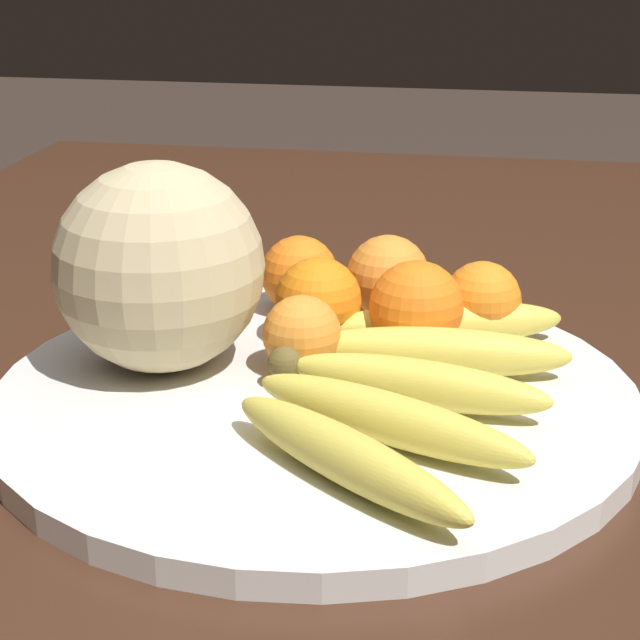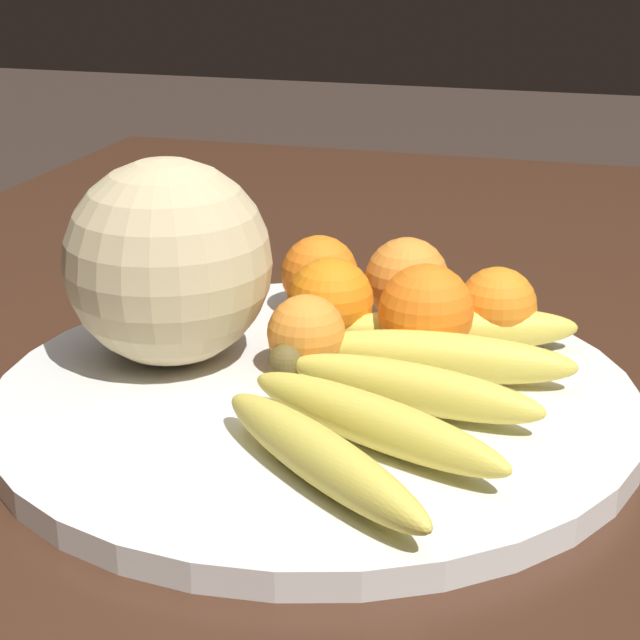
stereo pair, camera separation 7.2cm
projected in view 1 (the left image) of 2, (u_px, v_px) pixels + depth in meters
kitchen_table at (326, 473)px, 0.82m from camera, size 1.62×1.11×0.70m
fruit_bowl at (320, 398)px, 0.74m from camera, size 0.45×0.45×0.02m
melon at (159, 267)px, 0.75m from camera, size 0.15×0.15×0.15m
banana_bunch at (409, 380)px, 0.71m from camera, size 0.34×0.22×0.04m
orange_front_left at (482, 300)px, 0.82m from camera, size 0.06×0.06×0.06m
orange_front_right at (318, 301)px, 0.81m from camera, size 0.07×0.07×0.07m
orange_mid_center at (302, 334)px, 0.76m from camera, size 0.06×0.06×0.06m
orange_back_left at (299, 274)px, 0.87m from camera, size 0.06×0.06×0.06m
orange_back_right at (388, 276)px, 0.86m from camera, size 0.07×0.07×0.07m
orange_top_small at (416, 307)px, 0.79m from camera, size 0.07×0.07×0.07m
produce_tag at (341, 364)px, 0.77m from camera, size 0.08×0.05×0.00m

